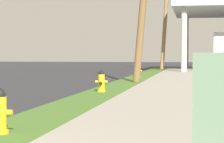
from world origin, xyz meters
TOP-DOWN VIEW (x-y plane):
  - fire_hydrant_nearest at (0.66, 2.74)m, footprint 0.42×0.38m
  - fire_hydrant_second at (0.65, 11.33)m, footprint 0.42×0.38m
  - fire_hydrant_third at (0.67, 21.89)m, footprint 0.42×0.37m
  - utility_pole_background at (1.43, 34.99)m, footprint 1.20×1.62m
  - utility_cabinet at (4.00, -0.15)m, footprint 0.57×0.86m

SIDE VIEW (x-z plane):
  - fire_hydrant_nearest at x=0.66m, z-range 0.07..0.82m
  - fire_hydrant_second at x=0.65m, z-range 0.07..0.82m
  - fire_hydrant_third at x=0.67m, z-range 0.07..0.82m
  - utility_cabinet at x=4.00m, z-range 0.08..1.38m
  - utility_pole_background at x=1.43m, z-range 0.20..9.70m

